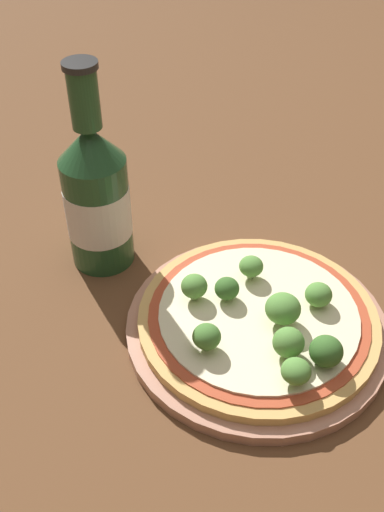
% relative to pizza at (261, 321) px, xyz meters
% --- Properties ---
extents(ground_plane, '(3.00, 3.00, 0.00)m').
position_rel_pizza_xyz_m(ground_plane, '(0.02, 0.00, -0.02)').
color(ground_plane, brown).
extents(plate, '(0.25, 0.25, 0.01)m').
position_rel_pizza_xyz_m(plate, '(-0.00, 0.01, -0.01)').
color(plate, tan).
rests_on(plate, ground_plane).
extents(pizza, '(0.23, 0.23, 0.01)m').
position_rel_pizza_xyz_m(pizza, '(0.00, 0.00, 0.00)').
color(pizza, tan).
rests_on(pizza, plate).
extents(broccoli_floret_0, '(0.03, 0.03, 0.03)m').
position_rel_pizza_xyz_m(broccoli_floret_0, '(0.02, -0.07, 0.02)').
color(broccoli_floret_0, '#89A866').
rests_on(broccoli_floret_0, pizza).
extents(broccoli_floret_1, '(0.03, 0.03, 0.03)m').
position_rel_pizza_xyz_m(broccoli_floret_1, '(-0.07, -0.01, 0.02)').
color(broccoli_floret_1, '#89A866').
rests_on(broccoli_floret_1, pizza).
extents(broccoli_floret_2, '(0.03, 0.03, 0.03)m').
position_rel_pizza_xyz_m(broccoli_floret_2, '(-0.02, -0.08, 0.02)').
color(broccoli_floret_2, '#89A866').
rests_on(broccoli_floret_2, pizza).
extents(broccoli_floret_3, '(0.03, 0.03, 0.03)m').
position_rel_pizza_xyz_m(broccoli_floret_3, '(-0.05, 0.05, 0.02)').
color(broccoli_floret_3, '#89A866').
rests_on(broccoli_floret_3, pizza).
extents(broccoli_floret_4, '(0.02, 0.02, 0.03)m').
position_rel_pizza_xyz_m(broccoli_floret_4, '(0.02, 0.05, 0.02)').
color(broccoli_floret_4, '#89A866').
rests_on(broccoli_floret_4, pizza).
extents(broccoli_floret_5, '(0.03, 0.03, 0.02)m').
position_rel_pizza_xyz_m(broccoli_floret_5, '(0.06, -0.01, 0.02)').
color(broccoli_floret_5, '#89A866').
rests_on(broccoli_floret_5, pizza).
extents(broccoli_floret_6, '(0.02, 0.02, 0.02)m').
position_rel_pizza_xyz_m(broccoli_floret_6, '(-0.02, 0.03, 0.02)').
color(broccoli_floret_6, '#89A866').
rests_on(broccoli_floret_6, pizza).
extents(broccoli_floret_7, '(0.03, 0.03, 0.03)m').
position_rel_pizza_xyz_m(broccoli_floret_7, '(0.01, -0.02, 0.03)').
color(broccoli_floret_7, '#89A866').
rests_on(broccoli_floret_7, pizza).
extents(broccoli_floret_8, '(0.03, 0.03, 0.03)m').
position_rel_pizza_xyz_m(broccoli_floret_8, '(-0.01, -0.05, 0.02)').
color(broccoli_floret_8, '#89A866').
rests_on(broccoli_floret_8, pizza).
extents(beer_bottle, '(0.07, 0.07, 0.23)m').
position_rel_pizza_xyz_m(beer_bottle, '(-0.09, 0.18, 0.06)').
color(beer_bottle, '#234C28').
rests_on(beer_bottle, ground_plane).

